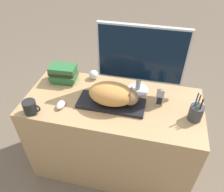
% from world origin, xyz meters
% --- Properties ---
extents(ground_plane, '(12.00, 12.00, 0.00)m').
position_xyz_m(ground_plane, '(0.00, 0.00, 0.00)').
color(ground_plane, '#6B5B4C').
extents(desk, '(1.30, 0.60, 0.77)m').
position_xyz_m(desk, '(0.00, 0.30, 0.38)').
color(desk, tan).
rests_on(desk, ground_plane).
extents(keyboard, '(0.48, 0.19, 0.02)m').
position_xyz_m(keyboard, '(-0.00, 0.26, 0.78)').
color(keyboard, black).
rests_on(keyboard, desk).
extents(cat, '(0.35, 0.20, 0.16)m').
position_xyz_m(cat, '(0.02, 0.26, 0.87)').
color(cat, '#D18C47').
rests_on(cat, keyboard).
extents(monitor, '(0.61, 0.17, 0.52)m').
position_xyz_m(monitor, '(0.16, 0.47, 1.07)').
color(monitor, '#B7B7BC').
rests_on(monitor, desk).
extents(computer_mouse, '(0.06, 0.10, 0.04)m').
position_xyz_m(computer_mouse, '(-0.34, 0.16, 0.79)').
color(computer_mouse, silver).
rests_on(computer_mouse, desk).
extents(coffee_mug, '(0.12, 0.09, 0.09)m').
position_xyz_m(coffee_mug, '(-0.52, 0.06, 0.82)').
color(coffee_mug, black).
rests_on(coffee_mug, desk).
extents(pen_cup, '(0.09, 0.09, 0.21)m').
position_xyz_m(pen_cup, '(0.57, 0.25, 0.83)').
color(pen_cup, '#38383D').
rests_on(pen_cup, desk).
extents(baseball, '(0.08, 0.08, 0.08)m').
position_xyz_m(baseball, '(-0.21, 0.55, 0.81)').
color(baseball, silver).
rests_on(baseball, desk).
extents(phone, '(0.05, 0.02, 0.14)m').
position_xyz_m(phone, '(0.33, 0.33, 0.84)').
color(phone, '#99999E').
rests_on(phone, desk).
extents(book_stack, '(0.23, 0.17, 0.14)m').
position_xyz_m(book_stack, '(-0.44, 0.46, 0.84)').
color(book_stack, '#2D6B38').
rests_on(book_stack, desk).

